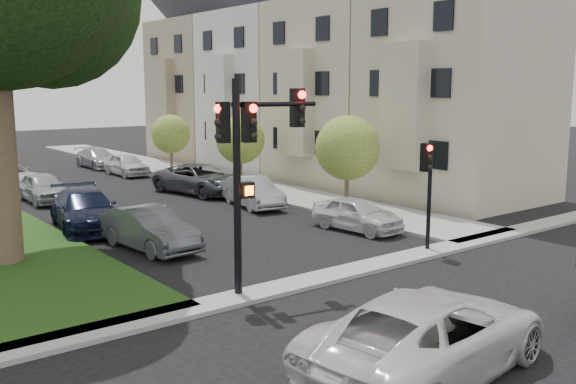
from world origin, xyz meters
TOP-DOWN VIEW (x-y plane):
  - ground at (0.00, 0.00)m, footprint 140.00×140.00m
  - sidewalk_right at (6.75, 24.00)m, footprint 3.50×44.00m
  - sidewalk_cross at (0.00, 2.00)m, footprint 60.00×1.00m
  - house_a at (12.45, 8.00)m, footprint 7.70×7.55m
  - house_b at (12.45, 15.50)m, footprint 7.70×7.55m
  - house_c at (12.45, 23.00)m, footprint 7.70×7.55m
  - house_d at (12.45, 30.50)m, footprint 7.70×7.55m
  - small_tree_a at (6.20, 8.84)m, footprint 2.77×2.77m
  - small_tree_b at (6.20, 17.06)m, footprint 2.58×2.58m
  - small_tree_c at (6.20, 24.84)m, footprint 2.43×2.43m
  - traffic_signal_main at (-3.36, 2.24)m, footprint 2.73×0.75m
  - traffic_signal_secondary at (3.49, 2.19)m, footprint 0.45×0.36m
  - car_cross_near at (-3.43, -3.71)m, footprint 6.04×3.42m
  - car_parked_0 at (3.98, 5.89)m, footprint 1.85×3.86m
  - car_parked_1 at (3.65, 12.26)m, footprint 2.16×4.32m
  - car_parked_2 at (3.60, 16.84)m, footprint 3.35×5.67m
  - car_parked_3 at (3.45, 25.38)m, footprint 1.61×3.94m
  - car_parked_4 at (3.49, 30.02)m, footprint 1.85×4.40m
  - car_parked_5 at (-3.42, 8.08)m, footprint 1.87×4.39m
  - car_parked_6 at (-3.97, 12.41)m, footprint 2.95×5.43m
  - car_parked_7 at (-3.42, 19.27)m, footprint 1.66×4.05m
  - car_parked_8 at (-3.72, 24.05)m, footprint 2.92×5.14m

SIDE VIEW (x-z plane):
  - ground at x=0.00m, z-range 0.00..0.00m
  - sidewalk_right at x=6.75m, z-range 0.00..0.12m
  - sidewalk_cross at x=0.00m, z-range 0.00..0.12m
  - car_parked_4 at x=3.49m, z-range 0.00..1.27m
  - car_parked_0 at x=3.98m, z-range 0.00..1.27m
  - car_parked_3 at x=3.45m, z-range 0.00..1.34m
  - car_parked_8 at x=-3.72m, z-range 0.00..1.35m
  - car_parked_1 at x=3.65m, z-range 0.00..1.36m
  - car_parked_7 at x=-3.42m, z-range 0.00..1.38m
  - car_parked_5 at x=-3.42m, z-range 0.00..1.41m
  - car_parked_2 at x=3.60m, z-range 0.00..1.48m
  - car_parked_6 at x=-3.97m, z-range 0.00..1.49m
  - car_cross_near at x=-3.43m, z-range 0.00..1.59m
  - small_tree_c at x=6.20m, z-range 0.60..4.24m
  - traffic_signal_secondary at x=3.49m, z-range 0.71..4.33m
  - small_tree_b at x=6.20m, z-range 0.64..4.51m
  - small_tree_a at x=6.20m, z-range 0.69..4.84m
  - traffic_signal_main at x=-3.36m, z-range 1.06..6.62m
  - house_a at x=12.45m, z-range -1.05..14.92m
  - house_b at x=12.45m, z-range -1.05..14.92m
  - house_c at x=12.45m, z-range -1.05..14.92m
  - house_d at x=12.45m, z-range -1.05..14.92m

